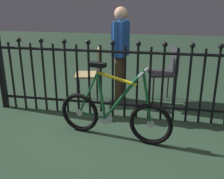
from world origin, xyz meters
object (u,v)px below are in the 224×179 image
object	(u,v)px
chair_tan	(92,70)
person_visitor	(121,48)
bicycle	(113,114)
chair_charcoal	(167,69)

from	to	relation	value
chair_tan	person_visitor	distance (m)	0.58
bicycle	chair_charcoal	xyz separation A→B (m)	(0.62, 1.33, 0.25)
bicycle	chair_charcoal	size ratio (longest dim) A/B	1.55
bicycle	person_visitor	size ratio (longest dim) A/B	0.94
bicycle	chair_tan	size ratio (longest dim) A/B	1.62
chair_tan	bicycle	bearing A→B (deg)	-63.99
chair_charcoal	person_visitor	size ratio (longest dim) A/B	0.60
chair_charcoal	chair_tan	size ratio (longest dim) A/B	1.05
chair_tan	person_visitor	world-z (taller)	person_visitor
bicycle	chair_tan	bearing A→B (deg)	116.01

